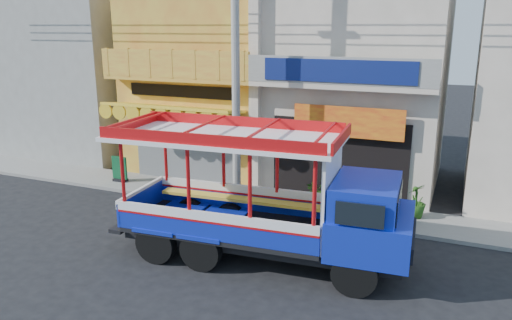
{
  "coord_description": "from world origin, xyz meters",
  "views": [
    {
      "loc": [
        5.72,
        -11.0,
        5.88
      ],
      "look_at": [
        0.03,
        2.5,
        1.94
      ],
      "focal_mm": 35.0,
      "sensor_mm": 36.0,
      "label": 1
    }
  ],
  "objects": [
    {
      "name": "utility_pole",
      "position": [
        -0.85,
        3.3,
        5.03
      ],
      "size": [
        28.0,
        0.26,
        9.0
      ],
      "color": "gray",
      "rests_on": "ground"
    },
    {
      "name": "shophouse_right",
      "position": [
        2.0,
        7.96,
        4.11
      ],
      "size": [
        6.0,
        6.75,
        8.24
      ],
      "color": "#B8AA97",
      "rests_on": "ground"
    },
    {
      "name": "filler_building_left",
      "position": [
        -11.0,
        8.0,
        3.8
      ],
      "size": [
        6.0,
        6.0,
        7.6
      ],
      "primitive_type": "cube",
      "color": "gray",
      "rests_on": "ground"
    },
    {
      "name": "ground",
      "position": [
        0.0,
        0.0,
        0.0
      ],
      "size": [
        90.0,
        90.0,
        0.0
      ],
      "primitive_type": "plane",
      "color": "black",
      "rests_on": "ground"
    },
    {
      "name": "potted_plant_c",
      "position": [
        4.63,
        4.37,
        0.66
      ],
      "size": [
        0.79,
        0.79,
        1.07
      ],
      "primitive_type": "imported",
      "rotation": [
        0.0,
        0.0,
        4.32
      ],
      "color": "#234C15",
      "rests_on": "sidewalk"
    },
    {
      "name": "green_sign",
      "position": [
        -6.21,
        3.85,
        0.53
      ],
      "size": [
        0.63,
        0.3,
        0.97
      ],
      "color": "black",
      "rests_on": "sidewalk"
    },
    {
      "name": "songthaew_truck",
      "position": [
        1.76,
        0.02,
        1.7
      ],
      "size": [
        7.7,
        2.96,
        3.52
      ],
      "color": "black",
      "rests_on": "ground"
    },
    {
      "name": "potted_plant_a",
      "position": [
        1.43,
        4.44,
        0.56
      ],
      "size": [
        1.04,
        1.04,
        0.88
      ],
      "primitive_type": "imported",
      "rotation": [
        0.0,
        0.0,
        0.82
      ],
      "color": "#234C15",
      "rests_on": "sidewalk"
    },
    {
      "name": "potted_plant_b",
      "position": [
        2.98,
        4.28,
        0.63
      ],
      "size": [
        0.71,
        0.72,
        1.01
      ],
      "primitive_type": "imported",
      "rotation": [
        0.0,
        0.0,
        2.3
      ],
      "color": "#234C15",
      "rests_on": "sidewalk"
    },
    {
      "name": "party_pilaster",
      "position": [
        -1.0,
        4.85,
        4.0
      ],
      "size": [
        0.35,
        0.3,
        8.0
      ],
      "primitive_type": "cube",
      "color": "#B8AA97",
      "rests_on": "ground"
    },
    {
      "name": "sidewalk",
      "position": [
        0.0,
        4.0,
        0.06
      ],
      "size": [
        30.0,
        2.0,
        0.12
      ],
      "primitive_type": "cube",
      "color": "slate",
      "rests_on": "ground"
    },
    {
      "name": "shophouse_left",
      "position": [
        -4.0,
        7.96,
        4.11
      ],
      "size": [
        6.0,
        7.5,
        8.24
      ],
      "color": "#C8752C",
      "rests_on": "ground"
    }
  ]
}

